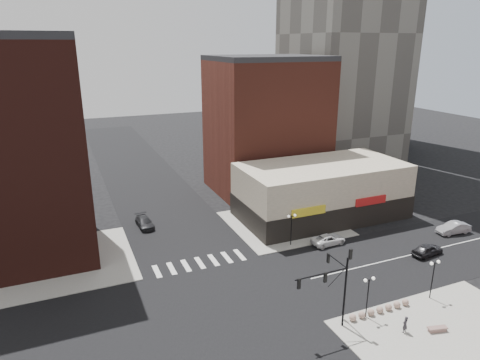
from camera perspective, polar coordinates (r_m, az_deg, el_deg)
ground at (r=44.84m, az=-1.89°, el=-15.62°), size 240.00×240.00×0.00m
road_ew at (r=44.83m, az=-1.89°, el=-15.60°), size 200.00×14.00×0.02m
road_ns at (r=44.83m, az=-1.89°, el=-15.60°), size 14.00×200.00×0.02m
sidewalk_nw at (r=55.28m, az=-22.06°, el=-10.08°), size 15.00×15.00×0.12m
sidewalk_ne at (r=61.88m, az=5.82°, el=-5.76°), size 15.00×15.00×0.12m
sidewalk_se at (r=43.66m, az=27.01°, el=-18.75°), size 18.00×14.00×0.12m
building_nw at (r=55.15m, az=-28.35°, el=2.87°), size 16.00×15.00×25.00m
building_ne_midrise at (r=73.42m, az=3.55°, el=7.01°), size 18.00×15.00×22.00m
building_ne_row at (r=64.30m, az=10.79°, el=-1.96°), size 24.20×12.20×8.00m
traffic_signal at (r=39.36m, az=12.48°, el=-12.74°), size 5.59×3.09×7.77m
street_lamp_se_a at (r=42.16m, az=16.77°, el=-13.54°), size 1.22×0.32×4.16m
street_lamp_se_b at (r=47.23m, az=24.44°, el=-10.88°), size 1.22×0.32×4.16m
street_lamp_ne at (r=54.28m, az=6.89°, el=-5.56°), size 1.22×0.32×4.16m
bollard_row at (r=44.61m, az=18.14°, el=-16.11°), size 6.96×0.66×0.66m
white_suv at (r=56.55m, az=11.70°, el=-7.76°), size 4.77×2.41×1.29m
dark_sedan_east at (r=57.38m, az=23.72°, el=-8.51°), size 4.44×2.23×1.45m
silver_sedan at (r=65.12m, az=26.58°, el=-5.75°), size 4.82×2.07×1.54m
dark_sedan_north at (r=61.77m, az=-12.60°, el=-5.53°), size 2.21×4.85×1.38m
pedestrian at (r=42.53m, az=21.15°, el=-17.52°), size 0.66×0.50×1.62m
stone_bench at (r=44.07m, az=24.81°, el=-17.59°), size 1.86×0.94×0.42m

